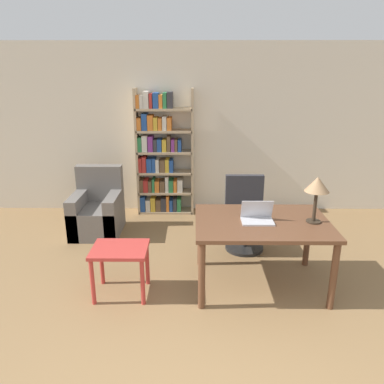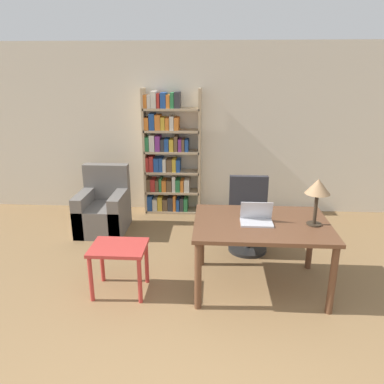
# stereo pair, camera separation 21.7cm
# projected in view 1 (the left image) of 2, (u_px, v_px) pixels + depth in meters

# --- Properties ---
(wall_back) EXTENTS (8.00, 0.06, 2.70)m
(wall_back) POSITION_uv_depth(u_px,v_px,m) (205.00, 130.00, 6.06)
(wall_back) COLOR beige
(wall_back) RESTS_ON ground_plane
(desk) EXTENTS (1.41, 1.00, 0.76)m
(desk) POSITION_uv_depth(u_px,v_px,m) (262.00, 229.00, 3.97)
(desk) COLOR brown
(desk) RESTS_ON ground_plane
(laptop) EXTENTS (0.33, 0.22, 0.22)m
(laptop) POSITION_uv_depth(u_px,v_px,m) (257.00, 217.00, 3.90)
(laptop) COLOR #B2B2B7
(laptop) RESTS_ON desk
(table_lamp) EXTENTS (0.25, 0.25, 0.49)m
(table_lamp) POSITION_uv_depth(u_px,v_px,m) (317.00, 186.00, 3.78)
(table_lamp) COLOR #2D2319
(table_lamp) RESTS_ON desk
(office_chair) EXTENTS (0.53, 0.53, 0.96)m
(office_chair) POSITION_uv_depth(u_px,v_px,m) (245.00, 216.00, 4.94)
(office_chair) COLOR black
(office_chair) RESTS_ON ground_plane
(side_table_blue) EXTENTS (0.57, 0.46, 0.53)m
(side_table_blue) POSITION_uv_depth(u_px,v_px,m) (120.00, 256.00, 3.87)
(side_table_blue) COLOR #B2332D
(side_table_blue) RESTS_ON ground_plane
(armchair) EXTENTS (0.67, 0.76, 0.94)m
(armchair) POSITION_uv_depth(u_px,v_px,m) (98.00, 212.00, 5.44)
(armchair) COLOR #66605B
(armchair) RESTS_ON ground_plane
(bookshelf) EXTENTS (0.91, 0.28, 2.01)m
(bookshelf) POSITION_uv_depth(u_px,v_px,m) (161.00, 157.00, 6.01)
(bookshelf) COLOR tan
(bookshelf) RESTS_ON ground_plane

